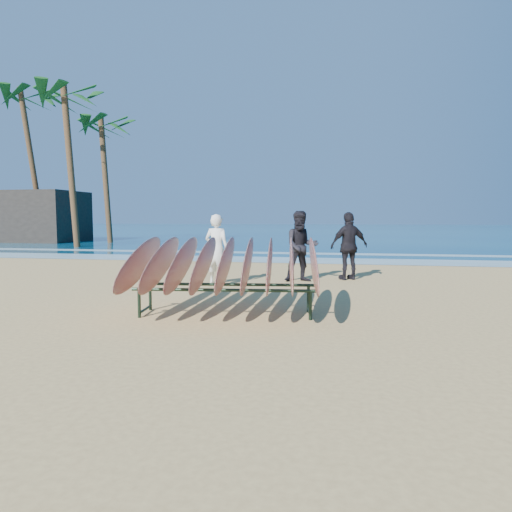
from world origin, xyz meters
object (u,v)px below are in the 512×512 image
Objects in this scene: palm_left at (68,98)px; person_white at (217,249)px; palm_mid at (104,128)px; palm_right at (30,101)px; person_dark_b at (349,246)px; surfboard_rack at (226,263)px; building at (25,217)px; person_dark_a at (301,246)px.

person_white is at bearing -45.91° from palm_left.
palm_right is (-5.44, 0.13, 1.98)m from palm_mid.
person_dark_b reaches higher than person_white.
person_dark_b is (2.22, 5.10, 0.02)m from surfboard_rack.
palm_right reaches higher than person_white.
palm_right is at bearing 125.84° from surfboard_rack.
surfboard_rack is 0.42× the size of palm_mid.
building reaches higher than person_dark_b.
person_dark_b is 22.60m from palm_mid.
palm_left is at bearing -62.74° from person_dark_b.
surfboard_rack is 1.85× the size of person_dark_b.
surfboard_rack is at bearing -118.19° from person_dark_a.
surfboard_rack is 5.56m from person_dark_b.
palm_mid is at bearing 91.64° from palm_left.
person_dark_b is 27.71m from building.
building is at bearing 143.51° from palm_left.
palm_left reaches higher than person_dark_b.
building reaches higher than person_dark_a.
building is at bearing -63.14° from person_dark_b.
surfboard_rack is at bearing -46.31° from building.
building reaches higher than surfboard_rack.
palm_right is (1.52, -1.00, 7.72)m from building.
palm_right reaches higher than palm_mid.
person_dark_b is at bearing -35.80° from palm_right.
person_dark_a is 0.24× the size of building.
person_dark_a is (0.94, 4.50, 0.03)m from surfboard_rack.
person_dark_a reaches higher than surfboard_rack.
building is (-21.24, 16.75, 0.82)m from person_dark_a.
surfboard_rack is at bearing -56.46° from palm_mid.
person_white is at bearing -42.74° from building.
palm_mid is at bearing -9.17° from building.
palm_left reaches higher than person_white.
person_dark_a reaches higher than person_white.
surfboard_rack is 3.75m from person_white.
person_dark_a is 1.41m from person_dark_b.
palm_right is at bearing -63.31° from person_dark_b.
palm_right is at bearing 178.66° from palm_mid.
building is (-22.51, 16.14, 0.83)m from person_dark_b.
person_dark_b is at bearing -144.07° from person_white.
palm_mid reaches higher than building.
surfboard_rack is at bearing 119.44° from person_white.
person_dark_b is 0.18× the size of palm_right.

